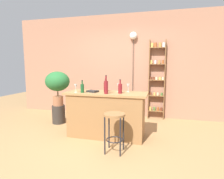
% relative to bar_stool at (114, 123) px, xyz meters
% --- Properties ---
extents(ground, '(12.00, 12.00, 0.00)m').
position_rel_bar_stool_xyz_m(ground, '(-0.32, 0.34, -0.49)').
color(ground, '#A37A4C').
extents(back_wall, '(6.40, 0.10, 2.80)m').
position_rel_bar_stool_xyz_m(back_wall, '(-0.32, 2.29, 0.91)').
color(back_wall, '#9E6B51').
rests_on(back_wall, ground).
extents(kitchen_counter, '(1.60, 0.62, 0.89)m').
position_rel_bar_stool_xyz_m(kitchen_counter, '(-0.32, 0.64, -0.04)').
color(kitchen_counter, olive).
rests_on(kitchen_counter, ground).
extents(bar_stool, '(0.35, 0.35, 0.65)m').
position_rel_bar_stool_xyz_m(bar_stool, '(0.00, 0.00, 0.00)').
color(bar_stool, black).
rests_on(bar_stool, ground).
extents(spice_shelf, '(0.42, 0.15, 2.07)m').
position_rel_bar_stool_xyz_m(spice_shelf, '(0.61, 2.15, 0.61)').
color(spice_shelf, brown).
rests_on(spice_shelf, ground).
extents(plant_stool, '(0.31, 0.31, 0.44)m').
position_rel_bar_stool_xyz_m(plant_stool, '(-1.70, 1.15, -0.27)').
color(plant_stool, '#2D2823').
rests_on(plant_stool, ground).
extents(potted_plant, '(0.59, 0.53, 0.83)m').
position_rel_bar_stool_xyz_m(potted_plant, '(-1.70, 1.15, 0.51)').
color(potted_plant, '#935B3D').
rests_on(potted_plant, plant_stool).
extents(bottle_vinegar, '(0.08, 0.08, 0.27)m').
position_rel_bar_stool_xyz_m(bottle_vinegar, '(-0.36, 0.73, 0.50)').
color(bottle_vinegar, '#5B2319').
rests_on(bottle_vinegar, kitchen_counter).
extents(bottle_sauce_amber, '(0.07, 0.07, 0.35)m').
position_rel_bar_stool_xyz_m(bottle_sauce_amber, '(-0.28, 0.46, 0.53)').
color(bottle_sauce_amber, maroon).
rests_on(bottle_sauce_amber, kitchen_counter).
extents(bottle_olive_oil, '(0.07, 0.07, 0.27)m').
position_rel_bar_stool_xyz_m(bottle_olive_oil, '(-0.03, 0.57, 0.50)').
color(bottle_olive_oil, maroon).
rests_on(bottle_olive_oil, kitchen_counter).
extents(bottle_soda_blue, '(0.07, 0.07, 0.25)m').
position_rel_bar_stool_xyz_m(bottle_soda_blue, '(-0.76, 0.48, 0.50)').
color(bottle_soda_blue, '#194C23').
rests_on(bottle_soda_blue, kitchen_counter).
extents(wine_glass_left, '(0.07, 0.07, 0.16)m').
position_rel_bar_stool_xyz_m(wine_glass_left, '(0.08, 0.82, 0.52)').
color(wine_glass_left, silver).
rests_on(wine_glass_left, kitchen_counter).
extents(wine_glass_center, '(0.07, 0.07, 0.16)m').
position_rel_bar_stool_xyz_m(wine_glass_center, '(-0.90, 0.48, 0.52)').
color(wine_glass_center, silver).
rests_on(wine_glass_center, kitchen_counter).
extents(wine_glass_right, '(0.07, 0.07, 0.16)m').
position_rel_bar_stool_xyz_m(wine_glass_right, '(-0.12, 0.83, 0.52)').
color(wine_glass_right, silver).
rests_on(wine_glass_right, kitchen_counter).
extents(cookbook, '(0.25, 0.21, 0.03)m').
position_rel_bar_stool_xyz_m(cookbook, '(-0.59, 0.60, 0.42)').
color(cookbook, black).
rests_on(cookbook, kitchen_counter).
extents(pendant_globe_light, '(0.19, 0.19, 2.29)m').
position_rel_bar_stool_xyz_m(pendant_globe_light, '(-0.02, 2.18, 1.66)').
color(pendant_globe_light, black).
rests_on(pendant_globe_light, ground).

